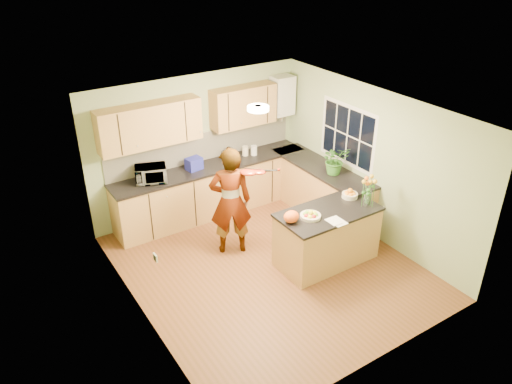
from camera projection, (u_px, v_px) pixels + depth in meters
floor at (268, 267)px, 7.69m from camera, size 4.50×4.50×0.00m
ceiling at (271, 112)px, 6.52m from camera, size 4.00×4.50×0.02m
wall_back at (197, 145)px, 8.77m from camera, size 4.00×0.02×2.50m
wall_front at (385, 278)px, 5.44m from camera, size 4.00×0.02×2.50m
wall_left at (136, 237)px, 6.15m from camera, size 0.02×4.50×2.50m
wall_right at (371, 164)px, 8.07m from camera, size 0.02×4.50×2.50m
back_counter at (212, 189)px, 8.96m from camera, size 3.64×0.62×0.94m
right_counter at (321, 190)px, 8.92m from camera, size 0.62×2.24×0.94m
splashback at (203, 146)px, 8.83m from camera, size 3.60×0.02×0.52m
upper_cabinets at (191, 117)px, 8.28m from camera, size 3.20×0.34×0.70m
boiler at (282, 96)px, 9.17m from camera, size 0.40×0.30×0.86m
window_right at (348, 135)px, 8.37m from camera, size 0.01×1.30×1.05m
light_switch at (155, 258)px, 5.68m from camera, size 0.02×0.09×0.09m
ceiling_lamp at (258, 108)px, 6.76m from camera, size 0.30×0.30×0.07m
peninsula_island at (327, 236)px, 7.64m from camera, size 1.56×0.80×0.89m
fruit_dish at (311, 215)px, 7.24m from camera, size 0.31×0.31×0.11m
orange_bowl at (350, 194)px, 7.78m from camera, size 0.25×0.25×0.14m
flower_vase at (369, 186)px, 7.43m from camera, size 0.27×0.27×0.50m
orange_bag at (291, 217)px, 7.11m from camera, size 0.25×0.22×0.18m
papers at (337, 221)px, 7.16m from camera, size 0.20×0.27×0.01m
violinist at (230, 201)px, 7.69m from camera, size 0.77×0.66×1.79m
violin at (249, 172)px, 7.37m from camera, size 0.65×0.56×0.16m
microwave at (151, 174)px, 8.12m from camera, size 0.58×0.49×0.28m
blue_box at (194, 164)px, 8.55m from camera, size 0.29×0.24×0.21m
kettle at (229, 154)px, 8.88m from camera, size 0.16×0.16×0.30m
jar_cream at (245, 151)px, 9.09m from camera, size 0.12×0.12×0.17m
jar_white at (254, 150)px, 9.11m from camera, size 0.12×0.12×0.18m
potted_plant at (335, 160)px, 8.35m from camera, size 0.55×0.51×0.50m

